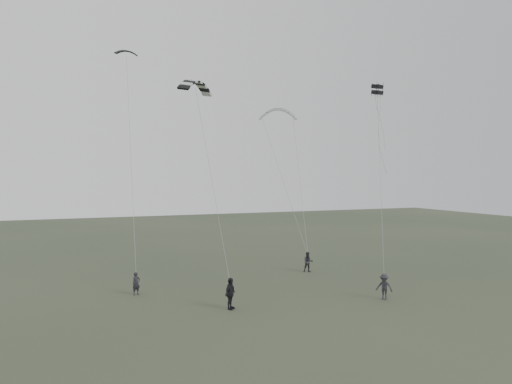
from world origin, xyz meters
name	(u,v)px	position (x,y,z in m)	size (l,w,h in m)	color
ground	(281,303)	(0.00, 0.00, 0.00)	(140.00, 140.00, 0.00)	#313D2A
flyer_left	(136,284)	(-8.08, 5.81, 0.76)	(0.56, 0.37, 1.53)	black
flyer_right	(308,262)	(6.46, 8.30, 0.83)	(0.81, 0.63, 1.67)	#28272D
flyer_center	(230,294)	(-3.45, -0.07, 0.95)	(1.12, 0.47, 1.91)	black
flyer_far	(384,287)	(6.57, -1.74, 0.84)	(1.09, 0.62, 1.68)	#27272C
kite_dark_small	(126,51)	(-7.75, 11.64, 17.70)	(1.71, 0.51, 0.54)	black
kite_pale_large	(278,110)	(6.24, 13.83, 14.15)	(3.55, 0.80, 1.49)	#AAACAF
kite_striped	(196,81)	(-4.15, 4.88, 14.47)	(3.19, 0.80, 1.24)	black
kite_box	(377,90)	(9.41, 3.04, 14.51)	(0.65, 0.65, 0.72)	black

